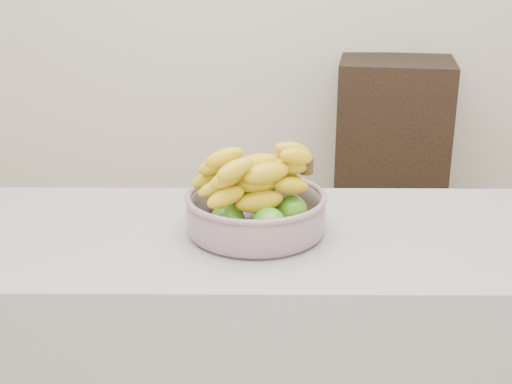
% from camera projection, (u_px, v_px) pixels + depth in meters
% --- Properties ---
extents(cabinet, '(0.60, 0.51, 0.97)m').
position_uv_depth(cabinet, '(391.00, 157.00, 3.57)').
color(cabinet, black).
rests_on(cabinet, ground).
extents(fruit_bowl, '(0.33, 0.33, 0.19)m').
position_uv_depth(fruit_bowl, '(256.00, 207.00, 1.63)').
color(fruit_bowl, '#92A1AF').
rests_on(fruit_bowl, counter).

